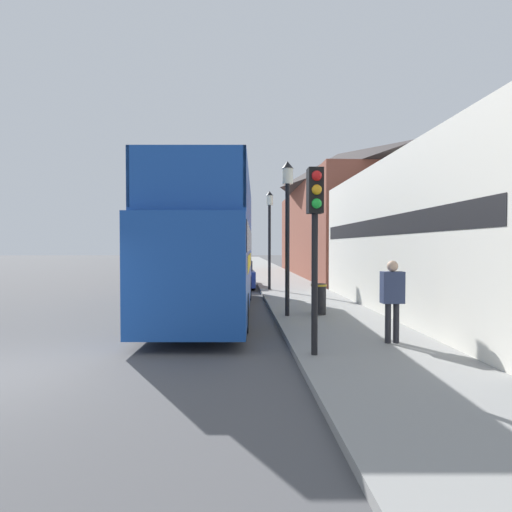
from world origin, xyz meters
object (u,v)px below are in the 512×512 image
object	(u,v)px
lamp_post_nearest	(287,209)
lamp_post_second	(269,222)
parked_car_ahead_of_bus	(237,275)
pedestrian_nearest	(392,293)
tour_bus	(212,255)
traffic_signal	(315,218)
litter_bin	(319,298)

from	to	relation	value
lamp_post_nearest	lamp_post_second	world-z (taller)	lamp_post_second
parked_car_ahead_of_bus	pedestrian_nearest	world-z (taller)	pedestrian_nearest
tour_bus	pedestrian_nearest	world-z (taller)	tour_bus
tour_bus	parked_car_ahead_of_bus	size ratio (longest dim) A/B	2.44
tour_bus	lamp_post_second	bearing A→B (deg)	70.27
lamp_post_nearest	pedestrian_nearest	bearing A→B (deg)	-62.24
parked_car_ahead_of_bus	traffic_signal	size ratio (longest dim) A/B	1.19
tour_bus	traffic_signal	distance (m)	6.25
lamp_post_nearest	traffic_signal	bearing A→B (deg)	-90.33
pedestrian_nearest	lamp_post_nearest	distance (m)	4.41
tour_bus	traffic_signal	bearing A→B (deg)	-65.49
lamp_post_second	tour_bus	bearing A→B (deg)	-112.47
traffic_signal	litter_bin	xyz separation A→B (m)	(1.00, 4.47, -2.10)
parked_car_ahead_of_bus	traffic_signal	world-z (taller)	traffic_signal
pedestrian_nearest	lamp_post_second	world-z (taller)	lamp_post_second
traffic_signal	lamp_post_second	distance (m)	11.54
lamp_post_second	traffic_signal	bearing A→B (deg)	-90.45
pedestrian_nearest	litter_bin	world-z (taller)	pedestrian_nearest
parked_car_ahead_of_bus	litter_bin	xyz separation A→B (m)	(2.46, -9.19, -0.05)
pedestrian_nearest	lamp_post_second	xyz separation A→B (m)	(-1.74, 10.67, 2.18)
tour_bus	traffic_signal	xyz separation A→B (m)	(2.30, -5.75, 0.83)
litter_bin	lamp_post_second	bearing A→B (deg)	97.39
litter_bin	pedestrian_nearest	bearing A→B (deg)	-77.14
tour_bus	lamp_post_nearest	xyz separation A→B (m)	(2.32, -1.47, 1.40)
lamp_post_nearest	litter_bin	distance (m)	2.84
lamp_post_nearest	lamp_post_second	bearing A→B (deg)	89.48
parked_car_ahead_of_bus	litter_bin	distance (m)	9.51
pedestrian_nearest	lamp_post_second	size ratio (longest dim) A/B	0.37
tour_bus	pedestrian_nearest	size ratio (longest dim) A/B	5.82
parked_car_ahead_of_bus	litter_bin	size ratio (longest dim) A/B	4.52
traffic_signal	lamp_post_second	bearing A→B (deg)	89.55
pedestrian_nearest	traffic_signal	xyz separation A→B (m)	(-1.83, -0.85, 1.53)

